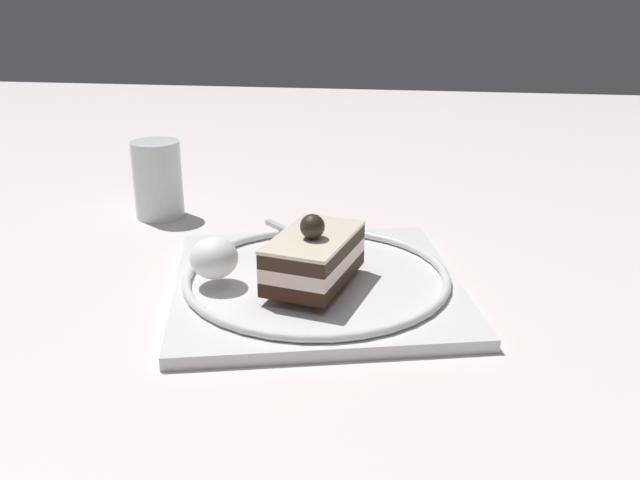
# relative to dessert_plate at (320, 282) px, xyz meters

# --- Properties ---
(ground_plane) EXTENTS (2.40, 2.40, 0.00)m
(ground_plane) POSITION_rel_dessert_plate_xyz_m (-0.00, -0.01, -0.01)
(ground_plane) COLOR silver
(dessert_plate) EXTENTS (0.30, 0.30, 0.02)m
(dessert_plate) POSITION_rel_dessert_plate_xyz_m (0.00, 0.00, 0.00)
(dessert_plate) COLOR silver
(dessert_plate) RESTS_ON ground_plane
(cake_slice) EXTENTS (0.08, 0.11, 0.06)m
(cake_slice) POSITION_rel_dessert_plate_xyz_m (-0.00, -0.02, 0.03)
(cake_slice) COLOR black
(cake_slice) RESTS_ON dessert_plate
(whipped_cream_dollop) EXTENTS (0.04, 0.04, 0.04)m
(whipped_cream_dollop) POSITION_rel_dessert_plate_xyz_m (-0.09, -0.02, 0.03)
(whipped_cream_dollop) COLOR white
(whipped_cream_dollop) RESTS_ON dessert_plate
(fork) EXTENTS (0.09, 0.09, 0.00)m
(fork) POSITION_rel_dessert_plate_xyz_m (-0.03, 0.07, 0.01)
(fork) COLOR silver
(fork) RESTS_ON dessert_plate
(drink_glass_near) EXTENTS (0.06, 0.06, 0.09)m
(drink_glass_near) POSITION_rel_dessert_plate_xyz_m (-0.21, 0.18, 0.03)
(drink_glass_near) COLOR white
(drink_glass_near) RESTS_ON ground_plane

